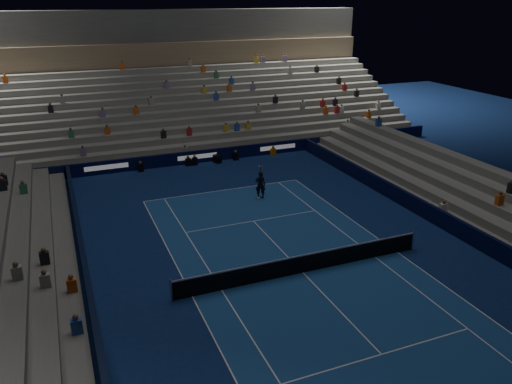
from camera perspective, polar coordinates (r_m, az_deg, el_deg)
The scene contains 10 objects.
ground at distance 24.58m, azimuth 5.33°, elevation -9.09°, with size 90.00×90.00×0.00m, color #0D2052.
court_surface at distance 24.58m, azimuth 5.33°, elevation -9.08°, with size 10.97×23.77×0.01m, color navy.
sponsor_barrier_far at distance 40.33m, azimuth -6.71°, elevation 4.00°, with size 44.00×0.25×1.00m, color black.
sponsor_barrier_east at distance 29.67m, azimuth 22.33°, elevation -4.05°, with size 0.25×37.00×1.00m, color black.
sponsor_barrier_west at distance 22.17m, azimuth -18.11°, elevation -12.35°, with size 0.25×37.00×1.00m, color black.
grandstand_main at distance 48.52m, azimuth -9.93°, elevation 10.28°, with size 44.00×15.20×11.20m.
grandstand_east at distance 31.93m, azimuth 26.94°, elevation -2.21°, with size 5.00×37.00×2.50m.
tennis_net at distance 24.33m, azimuth 5.37°, elevation -8.07°, with size 12.90×0.10×1.10m.
tennis_player at distance 32.79m, azimuth 0.50°, elevation 0.81°, with size 0.67×0.44×1.84m, color black.
broadcast_camera at distance 40.23m, azimuth -4.41°, elevation 3.78°, with size 0.65×1.01×0.63m.
Camera 1 is at (-10.02, -18.71, 12.40)m, focal length 35.29 mm.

